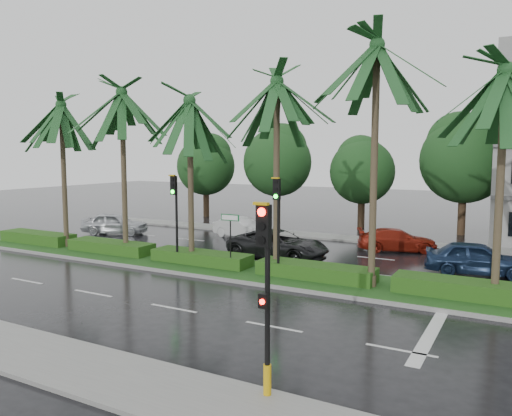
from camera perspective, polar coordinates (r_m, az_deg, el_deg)
The scene contains 17 objects.
ground at distance 22.38m, azimuth -1.39°, elevation -8.00°, with size 120.00×120.00×0.00m, color black.
near_sidewalk at distance 14.89m, azimuth -22.31°, elevation -15.66°, with size 40.00×2.40×0.12m, color gray.
far_sidewalk at distance 33.09m, azimuth 9.11°, elevation -3.34°, with size 40.00×2.00×0.12m, color gray.
median at distance 23.21m, azimuth -0.14°, elevation -7.29°, with size 36.00×4.00×0.15m.
hedge at distance 23.13m, azimuth -0.14°, elevation -6.39°, with size 35.20×1.40×0.60m.
lane_markings at distance 20.69m, azimuth 5.39°, elevation -9.20°, with size 34.00×13.06×0.01m.
palm_row at distance 23.35m, azimuth -2.87°, elevation 12.26°, with size 26.30×4.20×10.34m.
signal_near at distance 10.99m, azimuth 1.10°, elevation -9.55°, with size 0.34×0.45×4.36m.
signal_median_left at distance 24.32m, azimuth -9.23°, elevation 0.23°, with size 0.34×0.42×4.36m.
signal_median_right at distance 21.40m, azimuth 2.47°, elevation -0.50°, with size 0.34×0.42×4.36m.
street_sign at distance 22.88m, azimuth -2.97°, elevation -2.27°, with size 0.95×0.09×2.60m.
bg_trees at distance 37.88m, azimuth 12.47°, elevation 5.23°, with size 33.08×5.79×8.37m.
car_silver at distance 35.62m, azimuth -15.82°, elevation -1.69°, with size 4.44×1.79×1.51m, color silver.
car_white at distance 32.75m, azimuth -1.66°, elevation -2.29°, with size 4.03×1.41×1.33m, color silver.
car_darkgrey at distance 26.30m, azimuth 2.55°, elevation -4.19°, with size 5.41×2.49×1.50m, color black.
car_red at distance 29.44m, azimuth 15.80°, elevation -3.54°, with size 4.39×1.78×1.27m, color maroon.
car_blue at distance 24.92m, azimuth 23.92°, elevation -5.27°, with size 4.50×1.81×1.53m, color #192B4C.
Camera 1 is at (10.90, -18.77, 5.48)m, focal length 35.00 mm.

